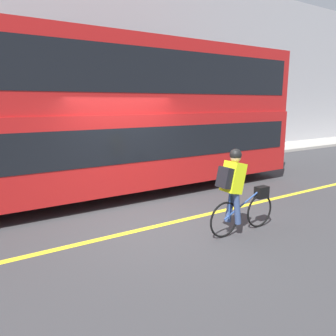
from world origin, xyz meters
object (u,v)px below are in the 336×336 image
at_px(bus, 85,112).
at_px(cyclist_on_bike, 237,189).
at_px(trash_bin, 155,149).
at_px(street_sign_post, 130,126).

bearing_deg(bus, cyclist_on_bike, -68.43).
bearing_deg(trash_bin, bus, -139.73).
xyz_separation_m(trash_bin, street_sign_post, (-1.07, -0.01, 0.93)).
xyz_separation_m(cyclist_on_bike, trash_bin, (2.40, 6.98, -0.27)).
relative_size(bus, cyclist_on_bike, 7.52).
bearing_deg(bus, street_sign_post, 49.45).
bearing_deg(bus, trash_bin, 40.27).
relative_size(cyclist_on_bike, street_sign_post, 0.64).
bearing_deg(cyclist_on_bike, bus, 111.57).
xyz_separation_m(bus, cyclist_on_bike, (1.47, -3.71, -1.30)).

